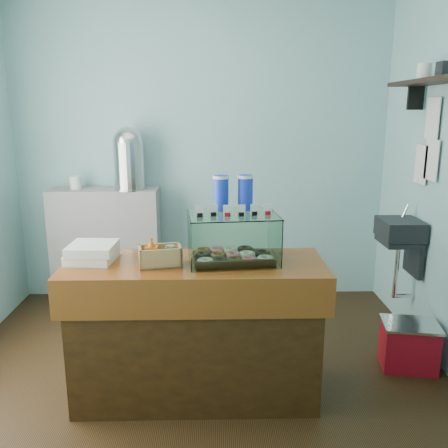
{
  "coord_description": "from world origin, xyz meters",
  "views": [
    {
      "loc": [
        0.12,
        -3.02,
        1.81
      ],
      "look_at": [
        0.18,
        -0.15,
        1.12
      ],
      "focal_mm": 38.0,
      "sensor_mm": 36.0,
      "label": 1
    }
  ],
  "objects_px": {
    "display_case": "(232,233)",
    "coffee_urn": "(129,157)",
    "counter": "(196,329)",
    "red_cooler": "(409,345)"
  },
  "relations": [
    {
      "from": "display_case",
      "to": "coffee_urn",
      "type": "xyz_separation_m",
      "value": [
        -0.88,
        1.49,
        0.33
      ]
    },
    {
      "from": "display_case",
      "to": "red_cooler",
      "type": "height_order",
      "value": "display_case"
    },
    {
      "from": "coffee_urn",
      "to": "red_cooler",
      "type": "distance_m",
      "value": 2.78
    },
    {
      "from": "coffee_urn",
      "to": "counter",
      "type": "bearing_deg",
      "value": -67.39
    },
    {
      "from": "counter",
      "to": "coffee_urn",
      "type": "relative_size",
      "value": 2.84
    },
    {
      "from": "display_case",
      "to": "coffee_urn",
      "type": "distance_m",
      "value": 1.76
    },
    {
      "from": "display_case",
      "to": "coffee_urn",
      "type": "height_order",
      "value": "coffee_urn"
    },
    {
      "from": "red_cooler",
      "to": "counter",
      "type": "bearing_deg",
      "value": -159.68
    },
    {
      "from": "counter",
      "to": "display_case",
      "type": "xyz_separation_m",
      "value": [
        0.23,
        0.07,
        0.61
      ]
    },
    {
      "from": "counter",
      "to": "coffee_urn",
      "type": "xyz_separation_m",
      "value": [
        -0.65,
        1.56,
        0.94
      ]
    }
  ]
}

